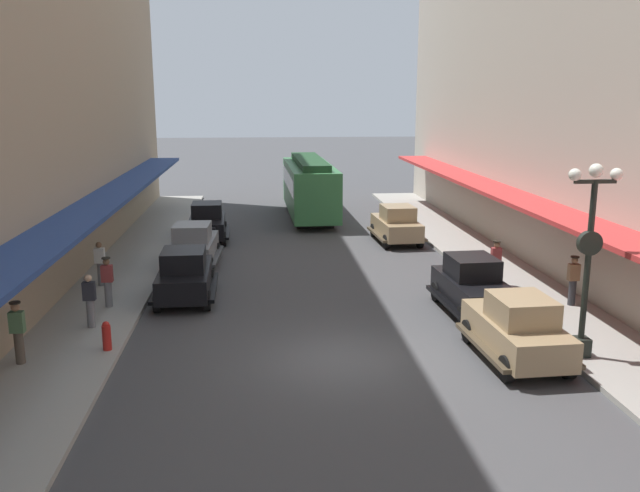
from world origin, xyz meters
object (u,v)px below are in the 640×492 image
at_px(parked_car_3, 185,274).
at_px(lamp_post_with_clock, 589,253).
at_px(pedestrian_0, 496,262).
at_px(pedestrian_5, 108,281).
at_px(parked_car_5, 193,244).
at_px(parked_car_0, 517,326).
at_px(pedestrian_4, 573,280).
at_px(fire_hydrant, 107,336).
at_px(pedestrian_2, 90,300).
at_px(parked_car_2, 396,223).
at_px(parked_car_1, 473,285).
at_px(parked_car_4, 207,222).
at_px(streetcar, 310,185).
at_px(pedestrian_1, 100,263).
at_px(pedestrian_3, 18,332).

relative_size(parked_car_3, lamp_post_with_clock, 0.83).
distance_m(pedestrian_0, pedestrian_5, 13.70).
relative_size(parked_car_3, parked_car_5, 0.99).
height_order(parked_car_0, pedestrian_5, parked_car_0).
bearing_deg(pedestrian_4, pedestrian_0, 123.69).
relative_size(fire_hydrant, pedestrian_5, 0.49).
bearing_deg(fire_hydrant, pedestrian_2, 114.44).
bearing_deg(parked_car_2, parked_car_1, -88.29).
xyz_separation_m(parked_car_5, pedestrian_5, (-2.27, -5.75, 0.07)).
xyz_separation_m(parked_car_4, parked_car_5, (-0.20, -5.14, 0.00)).
xyz_separation_m(parked_car_2, pedestrian_4, (3.71, -10.80, 0.07)).
bearing_deg(pedestrian_5, fire_hydrant, -78.74).
distance_m(parked_car_5, pedestrian_4, 14.84).
height_order(parked_car_0, parked_car_4, same).
height_order(streetcar, pedestrian_0, streetcar).
bearing_deg(pedestrian_1, lamp_post_with_clock, -29.60).
relative_size(streetcar, pedestrian_3, 5.78).
relative_size(parked_car_1, parked_car_4, 1.00).
bearing_deg(pedestrian_0, parked_car_5, 158.76).
xyz_separation_m(parked_car_4, pedestrian_1, (-3.29, -8.26, 0.05)).
bearing_deg(pedestrian_3, pedestrian_2, 66.54).
bearing_deg(pedestrian_2, parked_car_1, 3.56).
relative_size(parked_car_3, parked_car_4, 1.00).
xyz_separation_m(parked_car_5, pedestrian_1, (-3.09, -3.13, 0.05)).
xyz_separation_m(parked_car_2, pedestrian_5, (-11.64, -9.55, 0.07)).
height_order(streetcar, pedestrian_4, streetcar).
bearing_deg(parked_car_5, pedestrian_2, -106.94).
bearing_deg(fire_hydrant, pedestrian_0, 22.33).
distance_m(parked_car_5, pedestrian_1, 4.40).
height_order(pedestrian_1, pedestrian_3, pedestrian_3).
xyz_separation_m(parked_car_4, pedestrian_2, (-2.56, -12.89, 0.05)).
relative_size(fire_hydrant, pedestrian_1, 0.50).
xyz_separation_m(parked_car_1, pedestrian_1, (-12.79, 3.88, 0.05)).
bearing_deg(lamp_post_with_clock, fire_hydrant, 172.90).
height_order(parked_car_5, pedestrian_1, parked_car_5).
distance_m(parked_car_5, fire_hydrant, 9.82).
relative_size(parked_car_0, fire_hydrant, 5.25).
bearing_deg(lamp_post_with_clock, pedestrian_4, 67.06).
relative_size(pedestrian_2, pedestrian_5, 0.98).
distance_m(parked_car_4, pedestrian_1, 8.89).
bearing_deg(pedestrian_3, pedestrian_0, 22.02).
bearing_deg(parked_car_5, pedestrian_4, -28.13).
bearing_deg(parked_car_3, parked_car_5, 91.68).
relative_size(lamp_post_with_clock, pedestrian_3, 3.09).
bearing_deg(parked_car_2, parked_car_3, -137.27).
height_order(parked_car_0, fire_hydrant, parked_car_0).
distance_m(lamp_post_with_clock, pedestrian_2, 14.22).
bearing_deg(pedestrian_2, pedestrian_5, 87.25).
bearing_deg(pedestrian_4, parked_car_1, -179.87).
height_order(pedestrian_1, pedestrian_5, pedestrian_5).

